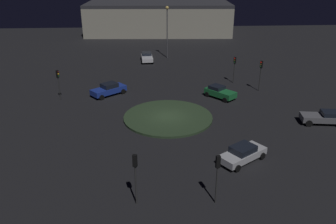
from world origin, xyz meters
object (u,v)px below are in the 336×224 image
(car_white, at_px, (147,57))
(store_building, at_px, (158,18))
(car_green, at_px, (220,92))
(traffic_light_south_near, at_px, (217,170))
(car_silver, at_px, (243,153))
(traffic_light_northeast, at_px, (235,65))
(car_grey, at_px, (324,117))
(traffic_light_northwest, at_px, (58,79))
(traffic_light_south, at_px, (135,169))
(car_blue, at_px, (109,89))
(streetlamp_north, at_px, (167,23))
(traffic_light_northeast_near, at_px, (261,70))

(car_white, xyz_separation_m, store_building, (2.97, 25.95, 2.87))
(car_green, xyz_separation_m, traffic_light_south_near, (-4.43, -20.67, 1.99))
(car_silver, distance_m, car_green, 15.27)
(car_silver, bearing_deg, traffic_light_northeast, -135.73)
(car_grey, distance_m, traffic_light_northeast, 15.49)
(car_silver, distance_m, car_white, 34.40)
(traffic_light_northwest, relative_size, store_building, 0.11)
(traffic_light_south, bearing_deg, car_blue, 22.38)
(car_silver, height_order, car_white, car_silver)
(traffic_light_south_near, height_order, streetlamp_north, streetlamp_north)
(car_green, xyz_separation_m, traffic_light_northwest, (-19.90, 0.42, 1.97))
(traffic_light_south, height_order, streetlamp_north, streetlamp_north)
(traffic_light_south_near, xyz_separation_m, streetlamp_north, (-1.01, 40.97, 3.38))
(car_blue, distance_m, traffic_light_south_near, 24.54)
(car_silver, height_order, traffic_light_south_near, traffic_light_south_near)
(traffic_light_northwest, bearing_deg, car_green, 24.71)
(car_grey, xyz_separation_m, car_silver, (-10.58, -6.93, -0.01))
(streetlamp_north, bearing_deg, car_blue, -115.01)
(traffic_light_northwest, bearing_deg, streetlamp_north, 79.88)
(car_white, bearing_deg, traffic_light_south_near, 3.59)
(traffic_light_northeast, bearing_deg, car_green, 12.14)
(car_green, height_order, streetlamp_north, streetlamp_north)
(car_silver, bearing_deg, car_blue, -87.13)
(car_grey, height_order, traffic_light_south, traffic_light_south)
(traffic_light_south, xyz_separation_m, streetlamp_north, (4.58, 40.74, 3.28))
(traffic_light_northwest, bearing_deg, car_grey, 9.41)
(streetlamp_north, bearing_deg, car_silver, -82.98)
(car_blue, relative_size, car_green, 1.13)
(car_silver, bearing_deg, traffic_light_northeast_near, -145.72)
(car_silver, height_order, traffic_light_northeast_near, traffic_light_northeast_near)
(car_grey, height_order, traffic_light_northwest, traffic_light_northwest)
(traffic_light_south_near, bearing_deg, car_silver, -41.22)
(traffic_light_south, relative_size, streetlamp_north, 0.45)
(store_building, bearing_deg, car_grey, 109.63)
(traffic_light_south_near, relative_size, streetlamp_north, 0.43)
(traffic_light_south, relative_size, traffic_light_northeast, 1.07)
(car_grey, xyz_separation_m, traffic_light_south_near, (-13.95, -12.37, 2.00))
(store_building, bearing_deg, car_silver, 97.90)
(traffic_light_south, bearing_deg, car_silver, -47.66)
(traffic_light_northeast_near, distance_m, streetlamp_north, 21.53)
(car_white, distance_m, streetlamp_north, 6.84)
(car_silver, relative_size, store_building, 0.14)
(traffic_light_south, bearing_deg, traffic_light_northeast, -14.58)
(traffic_light_northeast_near, height_order, streetlamp_north, streetlamp_north)
(car_blue, bearing_deg, car_green, -45.92)
(car_white, height_order, traffic_light_northeast, traffic_light_northeast)
(car_grey, bearing_deg, car_silver, 40.92)
(traffic_light_northeast_near, bearing_deg, car_silver, 36.18)
(car_white, bearing_deg, car_grey, 31.80)
(car_blue, height_order, traffic_light_south_near, traffic_light_south_near)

